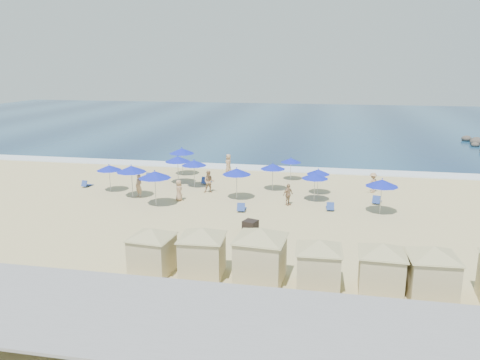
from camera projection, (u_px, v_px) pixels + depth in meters
name	position (u px, v px, depth m)	size (l,w,h in m)	color
ground	(243.00, 218.00, 31.63)	(160.00, 160.00, 0.00)	tan
ocean	(299.00, 122.00, 84.03)	(160.00, 80.00, 0.06)	#0E2B4F
surf_line	(271.00, 168.00, 46.39)	(160.00, 2.50, 0.08)	white
seawall	(180.00, 308.00, 18.62)	(160.00, 6.10, 1.22)	gray
trash_bin	(250.00, 227.00, 28.70)	(0.79, 0.79, 0.79)	black
cabana_0	(152.00, 245.00, 22.94)	(4.09, 4.09, 2.57)	#CBB98B
cabana_1	(202.00, 246.00, 22.60)	(4.36, 4.36, 2.74)	#CBB98B
cabana_2	(260.00, 248.00, 21.96)	(4.72, 4.72, 2.97)	#CBB98B
cabana_3	(319.00, 258.00, 21.31)	(4.20, 4.20, 2.63)	#CBB98B
cabana_4	(382.00, 262.00, 20.89)	(4.19, 4.19, 2.63)	#CBB98B
cabana_5	(432.00, 266.00, 20.37)	(4.30, 4.30, 2.70)	#CBB98B
umbrella_0	(109.00, 168.00, 37.74)	(2.00, 2.00, 2.28)	#A5A8AD
umbrella_1	(131.00, 169.00, 35.92)	(2.31, 2.31, 2.62)	#A5A8AD
umbrella_2	(178.00, 159.00, 40.15)	(2.22, 2.22, 2.52)	#A5A8AD
umbrella_3	(155.00, 175.00, 33.77)	(2.37, 2.37, 2.70)	#A5A8AD
umbrella_4	(182.00, 151.00, 43.31)	(2.33, 2.33, 2.65)	#A5A8AD
umbrella_5	(194.00, 163.00, 39.04)	(2.12, 2.12, 2.41)	#A5A8AD
umbrella_6	(237.00, 171.00, 35.46)	(2.22, 2.22, 2.52)	#A5A8AD
umbrella_7	(273.00, 166.00, 38.05)	(2.04, 2.04, 2.32)	#A5A8AD
umbrella_8	(315.00, 176.00, 34.97)	(2.01, 2.01, 2.28)	#A5A8AD
umbrella_9	(291.00, 160.00, 41.56)	(1.82, 1.82, 2.07)	#A5A8AD
umbrella_10	(318.00, 172.00, 36.97)	(1.85, 1.85, 2.11)	#A5A8AD
umbrella_11	(382.00, 183.00, 31.94)	(2.24, 2.24, 2.55)	#A5A8AD
beach_chair_0	(87.00, 184.00, 39.59)	(0.66, 1.17, 0.61)	#294397
beach_chair_1	(150.00, 177.00, 42.17)	(0.69, 1.29, 0.68)	#294397
beach_chair_2	(206.00, 181.00, 40.57)	(0.73, 1.31, 0.68)	#294397
beach_chair_3	(242.00, 208.00, 33.03)	(0.61, 1.26, 0.68)	#294397
beach_chair_4	(330.00, 207.00, 33.25)	(0.59, 1.22, 0.65)	#294397
beach_chair_5	(377.00, 200.00, 34.80)	(0.83, 1.34, 0.68)	#294397
beachgoer_0	(139.00, 186.00, 36.36)	(0.65, 0.43, 1.79)	tan
beachgoer_1	(209.00, 182.00, 37.64)	(0.88, 0.68, 1.81)	tan
beachgoer_2	(288.00, 195.00, 34.27)	(0.94, 0.39, 1.61)	tan
beachgoer_3	(373.00, 183.00, 37.65)	(1.06, 0.61, 1.64)	tan
beachgoer_4	(228.00, 164.00, 44.51)	(0.88, 0.58, 1.81)	tan
beachgoer_5	(179.00, 190.00, 35.42)	(0.79, 0.51, 1.62)	tan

